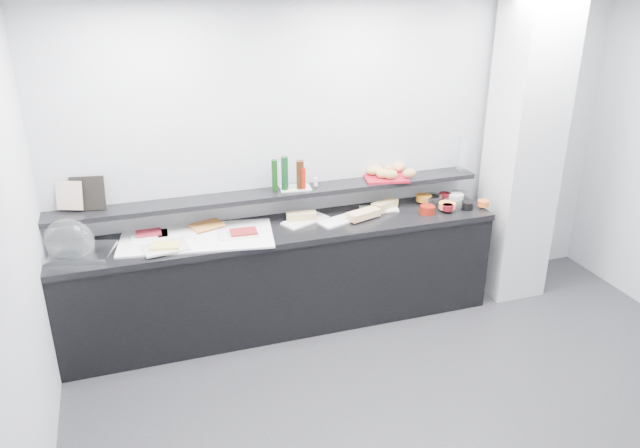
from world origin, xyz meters
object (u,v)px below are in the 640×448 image
object	(u,v)px
carafe	(463,156)
bread_tray	(386,178)
cloche_base	(77,252)
condiment_tray	(295,188)
sandwich_plate_mid	(341,220)
framed_print	(88,194)

from	to	relation	value
carafe	bread_tray	bearing A→B (deg)	178.05
cloche_base	condiment_tray	distance (m)	1.77
cloche_base	sandwich_plate_mid	world-z (taller)	cloche_base
bread_tray	sandwich_plate_mid	bearing A→B (deg)	-147.52
cloche_base	sandwich_plate_mid	xyz separation A→B (m)	(2.07, -0.01, -0.01)
sandwich_plate_mid	condiment_tray	size ratio (longest dim) A/B	1.51
cloche_base	sandwich_plate_mid	size ratio (longest dim) A/B	1.34
sandwich_plate_mid	condiment_tray	world-z (taller)	condiment_tray
sandwich_plate_mid	framed_print	size ratio (longest dim) A/B	1.48
cloche_base	condiment_tray	xyz separation A→B (m)	(1.74, 0.20, 0.24)
bread_tray	condiment_tray	bearing A→B (deg)	-170.62
sandwich_plate_mid	bread_tray	size ratio (longest dim) A/B	1.05
framed_print	condiment_tray	size ratio (longest dim) A/B	1.02
condiment_tray	bread_tray	size ratio (longest dim) A/B	0.70
condiment_tray	bread_tray	xyz separation A→B (m)	(0.82, -0.02, 0.00)
framed_print	condiment_tray	bearing A→B (deg)	8.58
sandwich_plate_mid	framed_print	distance (m)	2.00
cloche_base	framed_print	bearing A→B (deg)	80.41
cloche_base	framed_print	distance (m)	0.46
sandwich_plate_mid	carafe	distance (m)	1.29
sandwich_plate_mid	framed_print	bearing A→B (deg)	154.44
cloche_base	condiment_tray	bearing A→B (deg)	22.95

